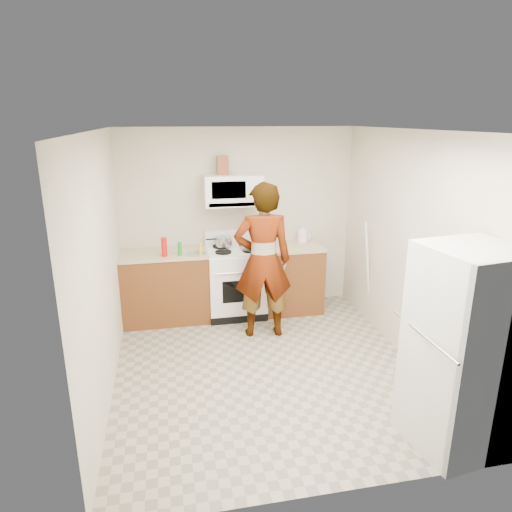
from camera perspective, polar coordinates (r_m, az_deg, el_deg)
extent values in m
plane|color=gray|center=(5.13, 1.30, -13.70)|extent=(3.60, 3.60, 0.00)
cube|color=beige|center=(6.32, -2.18, 4.47)|extent=(3.20, 0.02, 2.50)
cube|color=beige|center=(5.20, 18.77, 0.79)|extent=(0.02, 3.60, 2.50)
cube|color=brown|center=(6.19, -11.22, -3.87)|extent=(1.12, 0.62, 0.90)
cube|color=tan|center=(6.04, -11.47, 0.28)|extent=(1.14, 0.64, 0.03)
cube|color=brown|center=(6.40, 4.36, -2.85)|extent=(0.80, 0.62, 0.90)
cube|color=tan|center=(6.26, 4.45, 1.17)|extent=(0.82, 0.64, 0.03)
cube|color=white|center=(6.23, -2.54, -3.38)|extent=(0.76, 0.65, 0.90)
cube|color=white|center=(6.09, -2.60, 0.72)|extent=(0.76, 0.62, 0.03)
cube|color=white|center=(6.33, -3.01, 2.43)|extent=(0.76, 0.08, 0.20)
cube|color=white|center=(6.05, -2.90, 8.23)|extent=(0.76, 0.38, 0.40)
imported|color=tan|center=(5.48, 0.86, -0.64)|extent=(0.73, 0.51, 1.91)
cube|color=silver|center=(4.03, 24.47, -10.66)|extent=(0.79, 0.79, 1.70)
cylinder|color=white|center=(6.44, 5.84, 2.51)|extent=(0.18, 0.18, 0.17)
cube|color=brown|center=(6.03, -4.20, 11.25)|extent=(0.14, 0.14, 0.24)
cylinder|color=#BABABF|center=(6.15, -4.04, 1.83)|extent=(0.24, 0.24, 0.12)
cube|color=silver|center=(6.04, -0.71, 1.00)|extent=(0.28, 0.22, 0.05)
cylinder|color=red|center=(5.83, -11.41, 1.12)|extent=(0.09, 0.09, 0.24)
cylinder|color=orange|center=(5.85, -6.95, 0.88)|extent=(0.06, 0.06, 0.15)
cylinder|color=#19891E|center=(5.85, -9.50, 0.89)|extent=(0.07, 0.07, 0.17)
cylinder|color=silver|center=(5.90, -7.45, 0.33)|extent=(0.29, 0.29, 0.01)
cylinder|color=silver|center=(6.11, 13.83, -1.91)|extent=(0.26, 0.19, 1.36)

